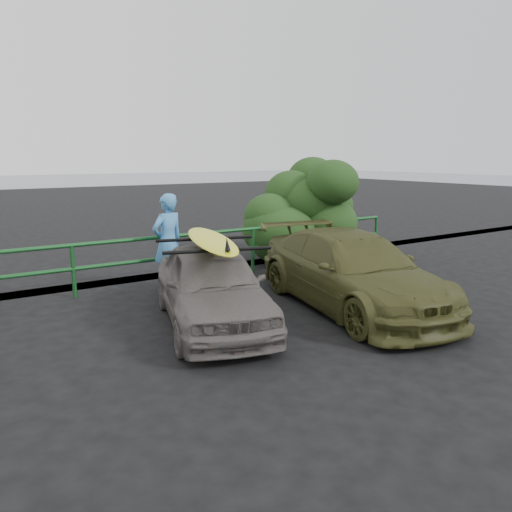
{
  "coord_description": "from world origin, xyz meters",
  "views": [
    {
      "loc": [
        -3.08,
        -4.52,
        2.64
      ],
      "look_at": [
        1.47,
        2.51,
        0.95
      ],
      "focal_mm": 35.0,
      "sensor_mm": 36.0,
      "label": 1
    }
  ],
  "objects_px": {
    "olive_vehicle": "(352,271)",
    "surfboard": "(211,240)",
    "man": "(168,242)",
    "sedan": "(212,286)",
    "guardrail": "(125,264)"
  },
  "relations": [
    {
      "from": "olive_vehicle",
      "to": "surfboard",
      "type": "xyz_separation_m",
      "value": [
        -2.49,
        0.53,
        0.7
      ]
    },
    {
      "from": "man",
      "to": "sedan",
      "type": "bearing_deg",
      "value": 68.46
    },
    {
      "from": "olive_vehicle",
      "to": "man",
      "type": "relative_size",
      "value": 2.37
    },
    {
      "from": "sedan",
      "to": "man",
      "type": "height_order",
      "value": "man"
    },
    {
      "from": "olive_vehicle",
      "to": "sedan",
      "type": "bearing_deg",
      "value": 178.47
    },
    {
      "from": "guardrail",
      "to": "olive_vehicle",
      "type": "bearing_deg",
      "value": -48.18
    },
    {
      "from": "guardrail",
      "to": "man",
      "type": "height_order",
      "value": "man"
    },
    {
      "from": "guardrail",
      "to": "man",
      "type": "bearing_deg",
      "value": -26.85
    },
    {
      "from": "sedan",
      "to": "surfboard",
      "type": "height_order",
      "value": "surfboard"
    },
    {
      "from": "guardrail",
      "to": "olive_vehicle",
      "type": "xyz_separation_m",
      "value": [
        2.95,
        -3.3,
        0.14
      ]
    },
    {
      "from": "man",
      "to": "surfboard",
      "type": "distance_m",
      "value": 2.44
    },
    {
      "from": "sedan",
      "to": "olive_vehicle",
      "type": "xyz_separation_m",
      "value": [
        2.49,
        -0.53,
        0.03
      ]
    },
    {
      "from": "sedan",
      "to": "surfboard",
      "type": "relative_size",
      "value": 1.34
    },
    {
      "from": "guardrail",
      "to": "sedan",
      "type": "relative_size",
      "value": 3.77
    },
    {
      "from": "guardrail",
      "to": "surfboard",
      "type": "height_order",
      "value": "surfboard"
    }
  ]
}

